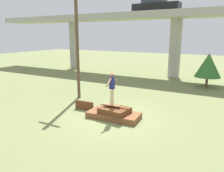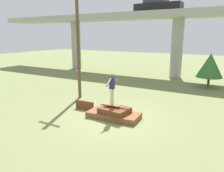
# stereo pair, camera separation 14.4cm
# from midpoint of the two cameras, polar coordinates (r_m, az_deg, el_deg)

# --- Properties ---
(ground_plane) EXTENTS (80.00, 80.00, 0.00)m
(ground_plane) POSITION_cam_midpoint_polar(r_m,az_deg,el_deg) (11.04, 0.83, -8.29)
(ground_plane) COLOR olive
(scrap_pile) EXTENTS (2.66, 1.36, 0.61)m
(scrap_pile) POSITION_cam_midpoint_polar(r_m,az_deg,el_deg) (10.94, 0.90, -7.21)
(scrap_pile) COLOR brown
(scrap_pile) RESTS_ON ground_plane
(scrap_plank_loose) EXTENTS (1.15, 0.13, 0.50)m
(scrap_plank_loose) POSITION_cam_midpoint_polar(r_m,az_deg,el_deg) (12.18, -6.83, -5.05)
(scrap_plank_loose) COLOR brown
(scrap_plank_loose) RESTS_ON ground_plane
(skateboard) EXTENTS (0.85, 0.28, 0.09)m
(skateboard) POSITION_cam_midpoint_polar(r_m,az_deg,el_deg) (10.78, 0.38, -4.95)
(skateboard) COLOR brown
(skateboard) RESTS_ON scrap_pile
(skater) EXTENTS (0.24, 1.23, 1.59)m
(skater) POSITION_cam_midpoint_polar(r_m,az_deg,el_deg) (10.53, 0.39, -0.10)
(skater) COLOR #C6B78E
(skater) RESTS_ON skateboard
(highway_overpass) EXTENTS (44.00, 3.70, 6.20)m
(highway_overpass) POSITION_cam_midpoint_polar(r_m,az_deg,el_deg) (21.90, 17.22, 16.09)
(highway_overpass) COLOR #A8A59E
(highway_overpass) RESTS_ON ground_plane
(car_on_overpass_left) EXTENTS (4.51, 1.61, 1.50)m
(car_on_overpass_left) POSITION_cam_midpoint_polar(r_m,az_deg,el_deg) (22.89, 12.00, 19.87)
(car_on_overpass_left) COLOR black
(car_on_overpass_left) RESTS_ON highway_overpass
(utility_pole) EXTENTS (1.30, 0.20, 7.46)m
(utility_pole) POSITION_cam_midpoint_polar(r_m,az_deg,el_deg) (14.11, -8.59, 12.28)
(utility_pole) COLOR brown
(utility_pole) RESTS_ON ground_plane
(tree_behind_left) EXTENTS (1.97, 1.97, 2.68)m
(tree_behind_left) POSITION_cam_midpoint_polar(r_m,az_deg,el_deg) (18.59, 24.45, 4.92)
(tree_behind_left) COLOR brown
(tree_behind_left) RESTS_ON ground_plane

